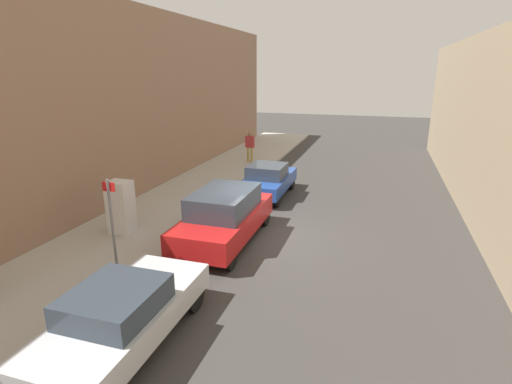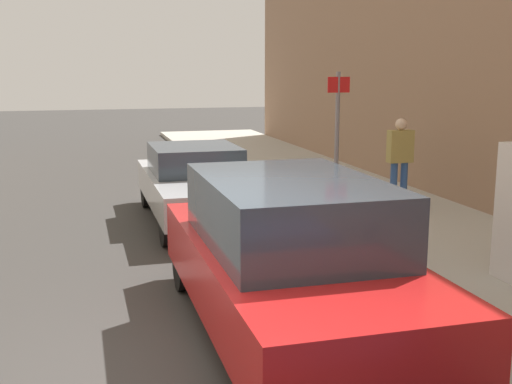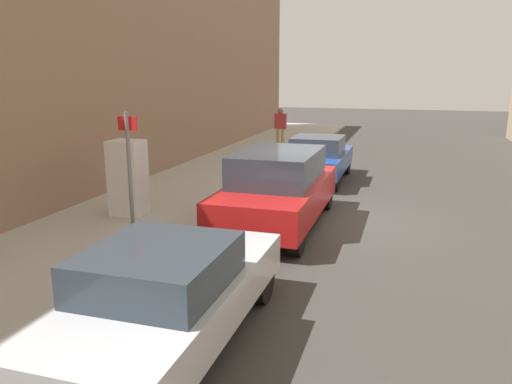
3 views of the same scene
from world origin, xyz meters
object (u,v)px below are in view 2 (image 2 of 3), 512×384
(pedestrian_standing_near, at_px, (400,155))
(parked_suv_red, at_px, (289,257))
(parked_sedan_silver, at_px, (196,183))
(street_sign_post, at_px, (337,147))

(pedestrian_standing_near, relative_size, parked_suv_red, 0.37)
(parked_sedan_silver, height_order, parked_suv_red, parked_suv_red)
(pedestrian_standing_near, xyz_separation_m, parked_suv_red, (4.05, 5.26, -0.25))
(street_sign_post, relative_size, parked_sedan_silver, 0.61)
(parked_sedan_silver, bearing_deg, parked_suv_red, 90.00)
(pedestrian_standing_near, relative_size, parked_sedan_silver, 0.40)
(pedestrian_standing_near, height_order, parked_suv_red, pedestrian_standing_near)
(parked_sedan_silver, distance_m, parked_suv_red, 5.50)
(street_sign_post, height_order, pedestrian_standing_near, street_sign_post)
(pedestrian_standing_near, bearing_deg, parked_suv_red, -2.65)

